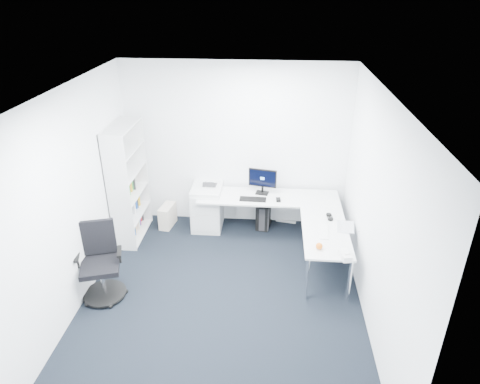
# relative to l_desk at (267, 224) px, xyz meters

# --- Properties ---
(ground) EXTENTS (4.20, 4.20, 0.00)m
(ground) POSITION_rel_l_desk_xyz_m (-0.55, -1.40, -0.33)
(ground) COLOR black
(ceiling) EXTENTS (4.20, 4.20, 0.00)m
(ceiling) POSITION_rel_l_desk_xyz_m (-0.55, -1.40, 2.37)
(ceiling) COLOR white
(wall_back) EXTENTS (3.60, 0.02, 2.70)m
(wall_back) POSITION_rel_l_desk_xyz_m (-0.55, 0.70, 1.02)
(wall_back) COLOR white
(wall_back) RESTS_ON ground
(wall_front) EXTENTS (3.60, 0.02, 2.70)m
(wall_front) POSITION_rel_l_desk_xyz_m (-0.55, -3.50, 1.02)
(wall_front) COLOR white
(wall_front) RESTS_ON ground
(wall_left) EXTENTS (0.02, 4.20, 2.70)m
(wall_left) POSITION_rel_l_desk_xyz_m (-2.35, -1.40, 1.02)
(wall_left) COLOR white
(wall_left) RESTS_ON ground
(wall_right) EXTENTS (0.02, 4.20, 2.70)m
(wall_right) POSITION_rel_l_desk_xyz_m (1.25, -1.40, 1.02)
(wall_right) COLOR white
(wall_right) RESTS_ON ground
(l_desk) EXTENTS (2.24, 1.26, 0.66)m
(l_desk) POSITION_rel_l_desk_xyz_m (0.00, 0.00, 0.00)
(l_desk) COLOR silver
(l_desk) RESTS_ON ground
(drawer_pedestal) EXTENTS (0.48, 0.60, 0.74)m
(drawer_pedestal) POSITION_rel_l_desk_xyz_m (-1.01, 0.42, 0.04)
(drawer_pedestal) COLOR silver
(drawer_pedestal) RESTS_ON ground
(bookshelf) EXTENTS (0.36, 0.93, 1.87)m
(bookshelf) POSITION_rel_l_desk_xyz_m (-2.17, 0.05, 0.61)
(bookshelf) COLOR silver
(bookshelf) RESTS_ON ground
(task_chair) EXTENTS (0.72, 0.72, 1.03)m
(task_chair) POSITION_rel_l_desk_xyz_m (-2.10, -1.47, 0.19)
(task_chair) COLOR black
(task_chair) RESTS_ON ground
(black_pc_tower) EXTENTS (0.28, 0.49, 0.45)m
(black_pc_tower) POSITION_rel_l_desk_xyz_m (-0.06, 0.53, -0.10)
(black_pc_tower) COLOR black
(black_pc_tower) RESTS_ON ground
(beige_pc_tower) EXTENTS (0.24, 0.42, 0.37)m
(beige_pc_tower) POSITION_rel_l_desk_xyz_m (-1.69, 0.38, -0.14)
(beige_pc_tower) COLOR beige
(beige_pc_tower) RESTS_ON ground
(power_strip) EXTENTS (0.35, 0.12, 0.04)m
(power_strip) POSITION_rel_l_desk_xyz_m (0.31, 0.66, -0.31)
(power_strip) COLOR silver
(power_strip) RESTS_ON ground
(monitor) EXTENTS (0.47, 0.23, 0.43)m
(monitor) POSITION_rel_l_desk_xyz_m (-0.10, 0.42, 0.54)
(monitor) COLOR black
(monitor) RESTS_ON l_desk
(black_keyboard) EXTENTS (0.42, 0.16, 0.02)m
(black_keyboard) POSITION_rel_l_desk_xyz_m (-0.24, 0.18, 0.34)
(black_keyboard) COLOR black
(black_keyboard) RESTS_ON l_desk
(mouse) EXTENTS (0.07, 0.11, 0.04)m
(mouse) POSITION_rel_l_desk_xyz_m (0.16, 0.18, 0.35)
(mouse) COLOR black
(mouse) RESTS_ON l_desk
(desk_phone) EXTENTS (0.22, 0.22, 0.15)m
(desk_phone) POSITION_rel_l_desk_xyz_m (-0.96, 0.48, 0.40)
(desk_phone) COLOR #29282B
(desk_phone) RESTS_ON l_desk
(laptop) EXTENTS (0.38, 0.37, 0.24)m
(laptop) POSITION_rel_l_desk_xyz_m (1.09, -0.55, 0.45)
(laptop) COLOR silver
(laptop) RESTS_ON l_desk
(white_keyboard) EXTENTS (0.15, 0.41, 0.01)m
(white_keyboard) POSITION_rel_l_desk_xyz_m (0.78, -0.69, 0.33)
(white_keyboard) COLOR silver
(white_keyboard) RESTS_ON l_desk
(headphones) EXTENTS (0.13, 0.20, 0.05)m
(headphones) POSITION_rel_l_desk_xyz_m (0.90, -0.29, 0.35)
(headphones) COLOR black
(headphones) RESTS_ON l_desk
(orange_fruit) EXTENTS (0.09, 0.09, 0.09)m
(orange_fruit) POSITION_rel_l_desk_xyz_m (0.68, -1.11, 0.37)
(orange_fruit) COLOR orange
(orange_fruit) RESTS_ON l_desk
(tissue_box) EXTENTS (0.15, 0.23, 0.07)m
(tissue_box) POSITION_rel_l_desk_xyz_m (0.98, -1.29, 0.36)
(tissue_box) COLOR silver
(tissue_box) RESTS_ON l_desk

